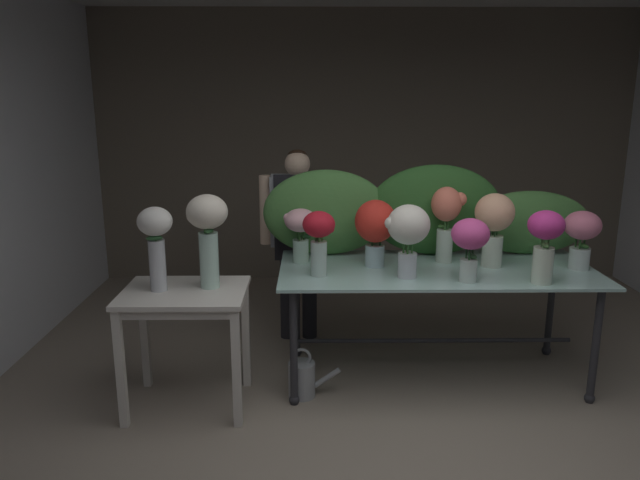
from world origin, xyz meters
TOP-DOWN VIEW (x-y plane):
  - ground_plane at (0.00, 1.95)m, footprint 8.57×8.57m
  - wall_back at (0.00, 3.90)m, footprint 5.70×0.12m
  - wall_left at (-2.85, 1.95)m, footprint 0.12×4.02m
  - display_table_glass at (0.31, 1.42)m, footprint 2.15×0.96m
  - side_table_white at (-1.35, 1.05)m, footprint 0.77×0.61m
  - florist at (-0.66, 2.16)m, footprint 0.61×0.24m
  - foliage_backdrop at (0.24, 1.78)m, footprint 2.41×0.28m
  - vase_peach_lilies at (0.70, 1.46)m, footprint 0.27×0.27m
  - vase_scarlet_dahlias at (-0.12, 1.47)m, footprint 0.28×0.28m
  - vase_crimson_ranunculus at (-0.50, 1.25)m, footprint 0.21×0.21m
  - vase_rosy_roses at (1.27, 1.38)m, footprint 0.25×0.24m
  - vase_ivory_peonies at (0.07, 1.21)m, footprint 0.29×0.27m
  - vase_coral_anemones at (0.39, 1.56)m, footprint 0.24×0.21m
  - vase_magenta_freesia at (0.90, 1.07)m, footprint 0.22×0.22m
  - vase_fuchsia_snapdragons at (0.44, 1.11)m, footprint 0.24×0.24m
  - vase_blush_tulips at (-0.63, 1.57)m, footprint 0.23×0.23m
  - vase_white_roses_tall at (-1.50, 1.05)m, footprint 0.21×0.21m
  - vase_cream_lisianthus_tall at (-1.20, 1.11)m, footprint 0.26×0.26m
  - watering_can at (-0.61, 1.15)m, footprint 0.35×0.18m

SIDE VIEW (x-z plane):
  - ground_plane at x=0.00m, z-range 0.00..0.00m
  - watering_can at x=-0.61m, z-range -0.05..0.30m
  - side_table_white at x=-1.35m, z-range 0.29..1.07m
  - display_table_glass at x=0.31m, z-range 0.30..1.12m
  - florist at x=-0.66m, z-range 0.18..1.73m
  - vase_rosy_roses at x=1.27m, z-range 0.86..1.26m
  - vase_blush_tulips at x=-0.63m, z-range 0.87..1.26m
  - vase_crimson_ranunculus at x=-0.50m, z-range 0.87..1.30m
  - vase_fuchsia_snapdragons at x=0.44m, z-range 0.88..1.29m
  - vase_magenta_freesia at x=0.90m, z-range 0.86..1.33m
  - vase_scarlet_dahlias at x=-0.12m, z-range 0.87..1.33m
  - vase_white_roses_tall at x=-1.50m, z-range 0.85..1.38m
  - foliage_backdrop at x=0.24m, z-range 0.79..1.46m
  - vase_ivory_peonies at x=0.07m, z-range 0.89..1.37m
  - vase_peach_lilies at x=0.70m, z-range 0.88..1.39m
  - vase_coral_anemones at x=0.39m, z-range 0.88..1.42m
  - vase_cream_lisianthus_tall at x=-1.20m, z-range 0.87..1.46m
  - wall_back at x=0.00m, z-range 0.00..2.82m
  - wall_left at x=-2.85m, z-range 0.00..2.82m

